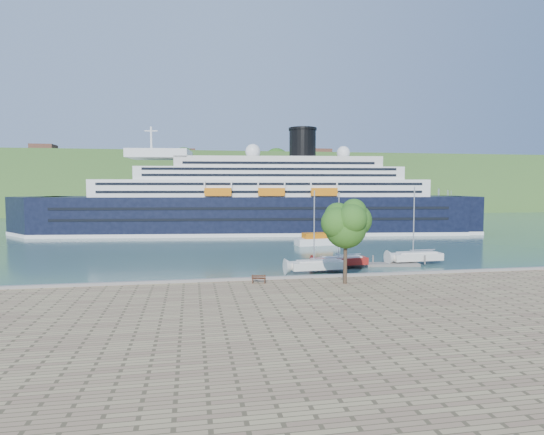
{
  "coord_description": "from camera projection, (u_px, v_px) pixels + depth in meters",
  "views": [
    {
      "loc": [
        -17.49,
        -47.92,
        11.09
      ],
      "look_at": [
        -3.6,
        30.0,
        5.55
      ],
      "focal_mm": 30.0,
      "sensor_mm": 36.0,
      "label": 1
    }
  ],
  "objects": [
    {
      "name": "quay_coping",
      "position": [
        351.0,
        275.0,
        50.62
      ],
      "size": [
        220.0,
        0.5,
        0.3
      ],
      "primitive_type": "cube",
      "color": "slate",
      "rests_on": "promenade"
    },
    {
      "name": "cruise_ship",
      "position": [
        253.0,
        181.0,
        104.87
      ],
      "size": [
        110.37,
        28.14,
        24.54
      ],
      "primitive_type": null,
      "rotation": [
        0.0,
        0.0,
        -0.11
      ],
      "color": "black",
      "rests_on": "ground"
    },
    {
      "name": "sailboat_red",
      "position": [
        342.0,
        232.0,
        60.57
      ],
      "size": [
        7.7,
        2.64,
        9.78
      ],
      "primitive_type": null,
      "rotation": [
        0.0,
        0.0,
        0.07
      ],
      "color": "maroon",
      "rests_on": "ground"
    },
    {
      "name": "park_bench",
      "position": [
        259.0,
        278.0,
        47.11
      ],
      "size": [
        1.63,
        1.0,
        0.98
      ],
      "primitive_type": null,
      "rotation": [
        0.0,
        0.0,
        -0.26
      ],
      "color": "#422313",
      "rests_on": "promenade"
    },
    {
      "name": "promenade_tree",
      "position": [
        345.0,
        238.0,
        46.6
      ],
      "size": [
        5.71,
        5.71,
        9.45
      ],
      "primitive_type": null,
      "color": "#255516",
      "rests_on": "promenade"
    },
    {
      "name": "floating_pontoon",
      "position": [
        360.0,
        265.0,
        62.96
      ],
      "size": [
        16.41,
        4.57,
        0.36
      ],
      "primitive_type": null,
      "rotation": [
        0.0,
        0.0,
        -0.16
      ],
      "color": "slate",
      "rests_on": "ground"
    },
    {
      "name": "far_hillside",
      "position": [
        233.0,
        184.0,
        192.46
      ],
      "size": [
        400.0,
        50.0,
        24.0
      ],
      "primitive_type": "cube",
      "color": "#2E5823",
      "rests_on": "ground"
    },
    {
      "name": "sailboat_white_far",
      "position": [
        417.0,
        227.0,
        63.93
      ],
      "size": [
        8.18,
        2.62,
        10.44
      ],
      "primitive_type": null,
      "rotation": [
        0.0,
        0.0,
        0.05
      ],
      "color": "silver",
      "rests_on": "ground"
    },
    {
      "name": "ground",
      "position": [
        350.0,
        285.0,
        50.89
      ],
      "size": [
        400.0,
        400.0,
        0.0
      ],
      "primitive_type": "plane",
      "color": "#315854",
      "rests_on": "ground"
    },
    {
      "name": "sailboat_white_near",
      "position": [
        318.0,
        234.0,
        57.3
      ],
      "size": [
        7.88,
        2.67,
        10.01
      ],
      "primitive_type": null,
      "rotation": [
        0.0,
        0.0,
        0.07
      ],
      "color": "silver",
      "rests_on": "ground"
    },
    {
      "name": "tender_launch",
      "position": [
        317.0,
        239.0,
        85.07
      ],
      "size": [
        8.57,
        3.92,
        2.28
      ],
      "primitive_type": null,
      "rotation": [
        0.0,
        0.0,
        0.14
      ],
      "color": "#CF6A0C",
      "rests_on": "ground"
    }
  ]
}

